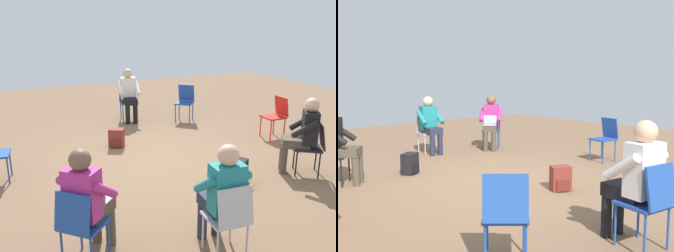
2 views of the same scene
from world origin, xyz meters
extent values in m
plane|color=brown|center=(0.00, 0.00, 0.00)|extent=(15.95, 15.95, 0.00)
cube|color=#1E4799|center=(2.53, -0.34, 0.43)|extent=(0.46, 0.46, 0.03)
cylinder|color=#1E4799|center=(2.33, -0.48, 0.21)|extent=(0.02, 0.02, 0.42)
cylinder|color=#1E4799|center=(2.38, -0.14, 0.21)|extent=(0.02, 0.02, 0.42)
cylinder|color=#1E4799|center=(2.67, -0.53, 0.21)|extent=(0.02, 0.02, 0.42)
cylinder|color=#1E4799|center=(2.72, -0.20, 0.21)|extent=(0.02, 0.02, 0.42)
cube|color=#1E4799|center=(2.71, -0.37, 0.65)|extent=(0.15, 0.39, 0.40)
cube|color=#1E4799|center=(1.76, 2.18, 0.43)|extent=(0.57, 0.57, 0.03)
cylinder|color=#1E4799|center=(1.76, 1.94, 0.21)|extent=(0.02, 0.02, 0.42)
cylinder|color=#1E4799|center=(1.52, 2.18, 0.21)|extent=(0.02, 0.02, 0.42)
cylinder|color=#1E4799|center=(2.00, 2.17, 0.21)|extent=(0.02, 0.02, 0.42)
cylinder|color=#1E4799|center=(1.76, 2.42, 0.21)|extent=(0.02, 0.02, 0.42)
cube|color=#1E4799|center=(1.90, 2.31, 0.65)|extent=(0.33, 0.34, 0.40)
cube|color=#B7B7BC|center=(0.40, 2.68, 0.43)|extent=(0.43, 0.43, 0.03)
cylinder|color=#B7B7BC|center=(0.56, 2.49, 0.21)|extent=(0.02, 0.02, 0.42)
cylinder|color=#B7B7BC|center=(0.22, 2.52, 0.21)|extent=(0.02, 0.02, 0.42)
cylinder|color=#B7B7BC|center=(0.59, 2.83, 0.21)|extent=(0.02, 0.02, 0.42)
cylinder|color=#B7B7BC|center=(0.25, 2.86, 0.21)|extent=(0.02, 0.02, 0.42)
cube|color=#B7B7BC|center=(0.42, 2.87, 0.65)|extent=(0.39, 0.12, 0.40)
cube|color=#1E4799|center=(-1.62, -2.14, 0.43)|extent=(0.56, 0.56, 0.03)
cylinder|color=#1E4799|center=(-1.64, -1.90, 0.21)|extent=(0.02, 0.02, 0.42)
cylinder|color=#1E4799|center=(-1.38, -2.13, 0.21)|extent=(0.02, 0.02, 0.42)
cylinder|color=#1E4799|center=(-1.86, -2.15, 0.21)|extent=(0.02, 0.02, 0.42)
cylinder|color=#1E4799|center=(-1.61, -2.38, 0.21)|extent=(0.02, 0.02, 0.42)
cube|color=#1E4799|center=(-1.75, -2.28, 0.65)|extent=(0.35, 0.32, 0.40)
cube|color=#1E4799|center=(-0.45, -2.78, 0.43)|extent=(0.46, 0.46, 0.03)
cylinder|color=#1E4799|center=(-0.59, -2.59, 0.21)|extent=(0.02, 0.02, 0.42)
cylinder|color=#1E4799|center=(-0.26, -2.64, 0.21)|extent=(0.02, 0.02, 0.42)
cylinder|color=#1E4799|center=(-0.65, -2.92, 0.21)|extent=(0.02, 0.02, 0.42)
cylinder|color=#1E4799|center=(-0.31, -2.98, 0.21)|extent=(0.02, 0.02, 0.42)
cube|color=#1E4799|center=(-0.48, -2.97, 0.65)|extent=(0.39, 0.15, 0.40)
cylinder|color=black|center=(-1.72, 1.48, 0.21)|extent=(0.02, 0.02, 0.42)
cylinder|color=black|center=(-1.93, 1.21, 0.21)|extent=(0.02, 0.02, 0.42)
cylinder|color=#4C4233|center=(1.57, 1.86, 0.23)|extent=(0.11, 0.11, 0.45)
cylinder|color=#4C4233|center=(1.44, 1.99, 0.23)|extent=(0.11, 0.11, 0.45)
cube|color=#4C4233|center=(1.63, 2.04, 0.51)|extent=(0.51, 0.51, 0.14)
cube|color=#B22D84|center=(1.76, 2.18, 0.77)|extent=(0.40, 0.40, 0.52)
sphere|color=brown|center=(1.76, 2.18, 1.13)|extent=(0.22, 0.22, 0.22)
cylinder|color=#B22D84|center=(1.83, 1.96, 0.80)|extent=(0.35, 0.34, 0.31)
cylinder|color=#B22D84|center=(1.55, 2.25, 0.80)|extent=(0.35, 0.34, 0.31)
cube|color=#9EA0A5|center=(1.55, 1.97, 0.59)|extent=(0.37, 0.37, 0.02)
cube|color=#B2D1F2|center=(1.62, 2.04, 0.70)|extent=(0.25, 0.25, 0.20)
cylinder|color=#4C4233|center=(-1.62, 1.30, 0.23)|extent=(0.11, 0.11, 0.45)
cylinder|color=#4C4233|center=(-1.73, 1.16, 0.23)|extent=(0.11, 0.11, 0.45)
cube|color=#4C4233|center=(-1.81, 1.33, 0.51)|extent=(0.52, 0.49, 0.14)
cylinder|color=black|center=(-1.76, 1.54, 0.80)|extent=(0.37, 0.31, 0.31)
cylinder|color=black|center=(-0.48, -2.42, 0.23)|extent=(0.11, 0.11, 0.45)
cylinder|color=black|center=(-0.31, -2.44, 0.23)|extent=(0.11, 0.11, 0.45)
cube|color=black|center=(-0.42, -2.60, 0.51)|extent=(0.36, 0.46, 0.14)
cube|color=silver|center=(-0.45, -2.78, 0.77)|extent=(0.37, 0.27, 0.52)
sphere|color=#DBAD89|center=(-0.45, -2.78, 1.13)|extent=(0.22, 0.22, 0.22)
cylinder|color=silver|center=(-0.63, -2.65, 0.80)|extent=(0.15, 0.41, 0.31)
cylinder|color=silver|center=(-0.24, -2.72, 0.80)|extent=(0.15, 0.41, 0.31)
cylinder|color=#23283D|center=(0.46, 2.31, 0.23)|extent=(0.11, 0.11, 0.45)
cylinder|color=#23283D|center=(0.29, 2.33, 0.23)|extent=(0.11, 0.11, 0.45)
cube|color=#23283D|center=(0.39, 2.49, 0.51)|extent=(0.33, 0.44, 0.14)
cube|color=teal|center=(0.40, 2.68, 0.77)|extent=(0.36, 0.25, 0.52)
sphere|color=#DBAD89|center=(0.40, 2.68, 1.13)|extent=(0.22, 0.22, 0.22)
cylinder|color=teal|center=(0.60, 2.56, 0.80)|extent=(0.12, 0.40, 0.31)
cylinder|color=teal|center=(0.20, 2.59, 0.80)|extent=(0.12, 0.40, 0.31)
cube|color=black|center=(-0.78, 1.27, 0.18)|extent=(0.34, 0.32, 0.36)
cube|color=black|center=(-0.78, 1.27, 0.10)|extent=(0.30, 0.32, 0.16)
cube|color=maroon|center=(0.41, -1.05, 0.18)|extent=(0.34, 0.31, 0.36)
cube|color=maroon|center=(0.41, -1.05, 0.10)|extent=(0.30, 0.31, 0.16)
camera|label=1|loc=(2.41, 5.55, 2.46)|focal=40.00mm
camera|label=2|loc=(-3.70, -4.48, 1.62)|focal=40.00mm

